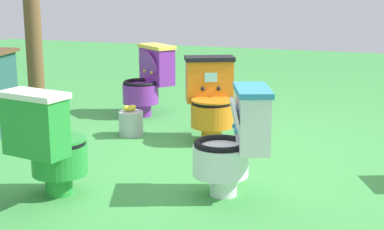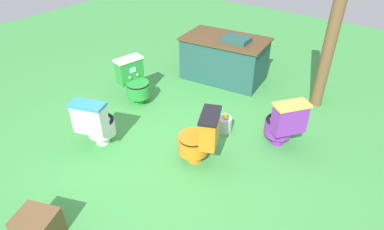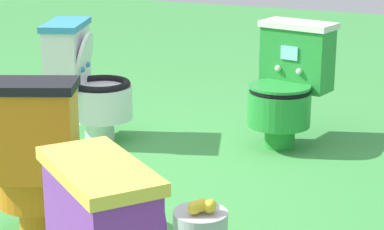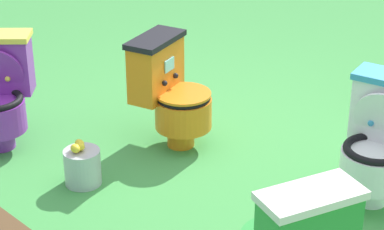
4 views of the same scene
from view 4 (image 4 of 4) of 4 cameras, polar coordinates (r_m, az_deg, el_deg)
name	(u,v)px [view 4 (image 4 of 4)]	position (r m, az deg, el deg)	size (l,w,h in m)	color
ground	(228,154)	(4.72, 2.81, -3.09)	(14.00, 14.00, 0.00)	#429947
toilet_white	(381,139)	(4.23, 14.60, -1.86)	(0.55, 0.60, 0.73)	white
toilet_orange	(171,92)	(4.69, -1.66, 1.83)	(0.61, 0.57, 0.73)	orange
lemon_bucket	(82,166)	(4.39, -8.59, -3.97)	(0.22, 0.22, 0.28)	#B7B7BF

